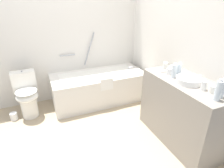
{
  "coord_description": "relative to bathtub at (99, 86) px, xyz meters",
  "views": [
    {
      "loc": [
        -0.4,
        -2.03,
        1.74
      ],
      "look_at": [
        0.54,
        0.19,
        0.64
      ],
      "focal_mm": 29.34,
      "sensor_mm": 36.0,
      "label": 1
    }
  ],
  "objects": [
    {
      "name": "water_bottle_2",
      "position": [
        0.64,
        -1.88,
        0.67
      ],
      "size": [
        0.06,
        0.06,
        0.2
      ],
      "color": "silver",
      "rests_on": "vanity_counter"
    },
    {
      "name": "sink_faucet",
      "position": [
        0.79,
        -1.48,
        0.61
      ],
      "size": [
        0.12,
        0.15,
        0.07
      ],
      "color": "silver",
      "rests_on": "vanity_counter"
    },
    {
      "name": "ground_plane",
      "position": [
        -0.57,
        -0.9,
        -0.29
      ],
      "size": [
        3.98,
        3.98,
        0.0
      ],
      "primitive_type": "plane",
      "color": "tan"
    },
    {
      "name": "water_bottle_3",
      "position": [
        0.56,
        -1.9,
        0.68
      ],
      "size": [
        0.06,
        0.06,
        0.22
      ],
      "color": "silver",
      "rests_on": "vanity_counter"
    },
    {
      "name": "drinking_glass_2",
      "position": [
        0.65,
        -1.0,
        0.63
      ],
      "size": [
        0.06,
        0.06,
        0.1
      ],
      "primitive_type": "cylinder",
      "color": "white",
      "rests_on": "vanity_counter"
    },
    {
      "name": "water_bottle_1",
      "position": [
        0.56,
        -1.28,
        0.67
      ],
      "size": [
        0.06,
        0.06,
        0.19
      ],
      "color": "silver",
      "rests_on": "vanity_counter"
    },
    {
      "name": "wall_back_tiled",
      "position": [
        -0.57,
        0.43,
        0.99
      ],
      "size": [
        3.38,
        0.1,
        2.55
      ],
      "primitive_type": "cube",
      "color": "silver",
      "rests_on": "ground_plane"
    },
    {
      "name": "bathtub",
      "position": [
        0.0,
        0.0,
        0.0
      ],
      "size": [
        1.68,
        0.76,
        1.21
      ],
      "color": "silver",
      "rests_on": "ground_plane"
    },
    {
      "name": "vanity_counter",
      "position": [
        0.65,
        -1.44,
        0.15
      ],
      "size": [
        0.53,
        1.15,
        0.86
      ],
      "primitive_type": "cube",
      "color": "gray",
      "rests_on": "ground_plane"
    },
    {
      "name": "wall_right_mirror",
      "position": [
        0.97,
        -0.9,
        0.99
      ],
      "size": [
        0.1,
        2.96,
        2.55
      ],
      "primitive_type": "cube",
      "color": "silver",
      "rests_on": "ground_plane"
    },
    {
      "name": "drinking_glass_1",
      "position": [
        0.62,
        -1.69,
        0.63
      ],
      "size": [
        0.06,
        0.06,
        0.1
      ],
      "primitive_type": "cylinder",
      "color": "white",
      "rests_on": "vanity_counter"
    },
    {
      "name": "drinking_glass_3",
      "position": [
        0.65,
        -1.77,
        0.62
      ],
      "size": [
        0.07,
        0.07,
        0.08
      ],
      "primitive_type": "cylinder",
      "color": "white",
      "rests_on": "vanity_counter"
    },
    {
      "name": "soap_dish",
      "position": [
        0.56,
        -1.06,
        0.59
      ],
      "size": [
        0.09,
        0.06,
        0.02
      ],
      "primitive_type": "cube",
      "color": "white",
      "rests_on": "vanity_counter"
    },
    {
      "name": "toilet_paper_roll",
      "position": [
        -1.47,
        -0.08,
        -0.22
      ],
      "size": [
        0.11,
        0.11,
        0.12
      ],
      "primitive_type": "cylinder",
      "color": "white",
      "rests_on": "ground_plane"
    },
    {
      "name": "toilet",
      "position": [
        -1.22,
        -0.02,
        0.09
      ],
      "size": [
        0.39,
        0.53,
        0.73
      ],
      "rotation": [
        0.0,
        0.0,
        -1.49
      ],
      "color": "white",
      "rests_on": "ground_plane"
    },
    {
      "name": "water_bottle_0",
      "position": [
        0.64,
        -1.28,
        0.66
      ],
      "size": [
        0.06,
        0.06,
        0.19
      ],
      "color": "silver",
      "rests_on": "vanity_counter"
    },
    {
      "name": "sink_basin",
      "position": [
        0.62,
        -1.48,
        0.61
      ],
      "size": [
        0.3,
        0.3,
        0.07
      ],
      "primitive_type": "cylinder",
      "color": "white",
      "rests_on": "vanity_counter"
    },
    {
      "name": "drinking_glass_0",
      "position": [
        0.59,
        -1.16,
        0.62
      ],
      "size": [
        0.08,
        0.08,
        0.08
      ],
      "primitive_type": "cylinder",
      "color": "white",
      "rests_on": "vanity_counter"
    }
  ]
}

